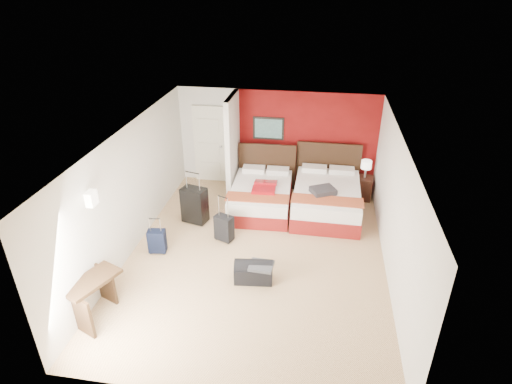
% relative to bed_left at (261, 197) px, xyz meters
% --- Properties ---
extents(ground, '(6.50, 6.50, 0.00)m').
position_rel_bed_left_xyz_m(ground, '(0.19, -1.88, -0.29)').
color(ground, '#D7B484').
rests_on(ground, ground).
extents(room_walls, '(5.02, 6.52, 2.50)m').
position_rel_bed_left_xyz_m(room_walls, '(-1.22, -0.46, 0.96)').
color(room_walls, silver).
rests_on(room_walls, ground).
extents(red_accent_panel, '(3.50, 0.04, 2.50)m').
position_rel_bed_left_xyz_m(red_accent_panel, '(0.94, 1.35, 0.96)').
color(red_accent_panel, maroon).
rests_on(red_accent_panel, ground).
extents(partition_wall, '(0.12, 1.20, 2.50)m').
position_rel_bed_left_xyz_m(partition_wall, '(-0.81, 0.73, 0.96)').
color(partition_wall, silver).
rests_on(partition_wall, ground).
extents(entry_door, '(0.82, 0.06, 2.05)m').
position_rel_bed_left_xyz_m(entry_door, '(-1.56, 1.32, 0.73)').
color(entry_door, silver).
rests_on(entry_door, ground).
extents(bed_left, '(1.44, 2.01, 0.59)m').
position_rel_bed_left_xyz_m(bed_left, '(0.00, 0.00, 0.00)').
color(bed_left, white).
rests_on(bed_left, ground).
extents(bed_right, '(1.54, 2.18, 0.65)m').
position_rel_bed_left_xyz_m(bed_right, '(1.53, 0.06, 0.03)').
color(bed_right, white).
rests_on(bed_right, ground).
extents(red_suitcase_open, '(0.55, 0.74, 0.09)m').
position_rel_bed_left_xyz_m(red_suitcase_open, '(0.10, -0.10, 0.34)').
color(red_suitcase_open, '#9E0D15').
rests_on(red_suitcase_open, bed_left).
extents(jacket_bundle, '(0.64, 0.60, 0.12)m').
position_rel_bed_left_xyz_m(jacket_bundle, '(1.43, -0.24, 0.42)').
color(jacket_bundle, '#333237').
rests_on(jacket_bundle, bed_right).
extents(nightstand, '(0.46, 0.46, 0.57)m').
position_rel_bed_left_xyz_m(nightstand, '(2.42, 0.89, -0.01)').
color(nightstand, '#331811').
rests_on(nightstand, ground).
extents(table_lamp, '(0.29, 0.29, 0.44)m').
position_rel_bed_left_xyz_m(table_lamp, '(2.42, 0.89, 0.50)').
color(table_lamp, white).
rests_on(table_lamp, nightstand).
extents(suitcase_black, '(0.60, 0.46, 0.81)m').
position_rel_bed_left_xyz_m(suitcase_black, '(-1.37, -0.84, 0.11)').
color(suitcase_black, black).
rests_on(suitcase_black, ground).
extents(suitcase_charcoal, '(0.43, 0.35, 0.55)m').
position_rel_bed_left_xyz_m(suitcase_charcoal, '(-0.56, -1.45, -0.02)').
color(suitcase_charcoal, black).
rests_on(suitcase_charcoal, ground).
extents(suitcase_navy, '(0.37, 0.25, 0.48)m').
position_rel_bed_left_xyz_m(suitcase_navy, '(-1.79, -2.09, -0.05)').
color(suitcase_navy, black).
rests_on(suitcase_navy, ground).
extents(duffel_bag, '(0.73, 0.44, 0.35)m').
position_rel_bed_left_xyz_m(duffel_bag, '(0.25, -2.64, -0.12)').
color(duffel_bag, black).
rests_on(duffel_bag, ground).
extents(jacket_draped, '(0.45, 0.38, 0.06)m').
position_rel_bed_left_xyz_m(jacket_draped, '(0.40, -2.69, 0.08)').
color(jacket_draped, '#3C3D41').
rests_on(jacket_draped, duffel_bag).
extents(desk, '(0.77, 1.01, 0.76)m').
position_rel_bed_left_xyz_m(desk, '(-2.13, -3.94, 0.08)').
color(desk, '#321F10').
rests_on(desk, ground).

